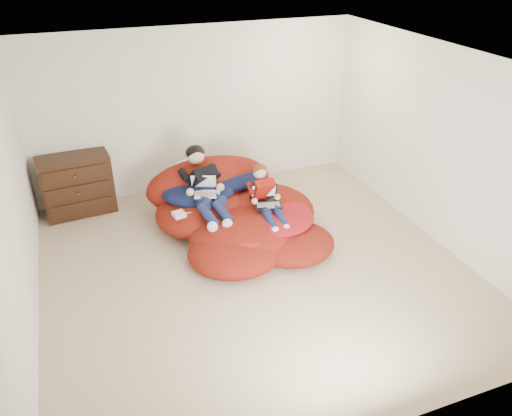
% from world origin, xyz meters
% --- Properties ---
extents(room_shell, '(5.10, 5.10, 2.77)m').
position_xyz_m(room_shell, '(0.00, 0.00, 0.22)').
color(room_shell, '#C3AE8B').
rests_on(room_shell, ground).
extents(dresser, '(1.01, 0.59, 0.88)m').
position_xyz_m(dresser, '(-1.90, 2.24, 0.44)').
color(dresser, '#331B0E').
rests_on(dresser, ground).
extents(beanbag_pile, '(2.23, 2.40, 0.89)m').
position_xyz_m(beanbag_pile, '(0.08, 0.96, 0.26)').
color(beanbag_pile, maroon).
rests_on(beanbag_pile, ground).
extents(cream_pillow, '(0.42, 0.27, 0.27)m').
position_xyz_m(cream_pillow, '(-0.35, 1.86, 0.62)').
color(cream_pillow, silver).
rests_on(cream_pillow, beanbag_pile).
extents(older_boy, '(0.46, 1.30, 0.72)m').
position_xyz_m(older_boy, '(-0.29, 1.21, 0.68)').
color(older_boy, black).
rests_on(older_boy, beanbag_pile).
extents(younger_boy, '(0.29, 0.91, 0.63)m').
position_xyz_m(younger_boy, '(0.41, 0.71, 0.61)').
color(younger_boy, '#A1150E').
rests_on(younger_boy, beanbag_pile).
extents(laptop_white, '(0.39, 0.43, 0.23)m').
position_xyz_m(laptop_white, '(-0.29, 1.09, 0.64)').
color(laptop_white, white).
rests_on(laptop_white, older_boy).
extents(laptop_black, '(0.40, 0.41, 0.25)m').
position_xyz_m(laptop_black, '(0.41, 0.68, 0.56)').
color(laptop_black, black).
rests_on(laptop_black, younger_boy).
extents(power_adapter, '(0.18, 0.18, 0.06)m').
position_xyz_m(power_adapter, '(-0.71, 0.91, 0.42)').
color(power_adapter, white).
rests_on(power_adapter, beanbag_pile).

